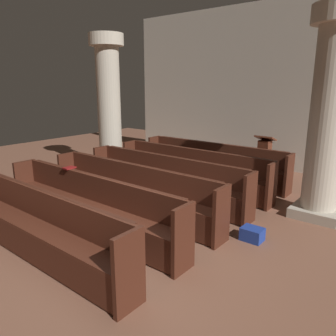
{
  "coord_description": "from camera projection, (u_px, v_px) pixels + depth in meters",
  "views": [
    {
      "loc": [
        3.3,
        -3.02,
        2.38
      ],
      "look_at": [
        -0.64,
        1.9,
        0.75
      ],
      "focal_mm": 35.3,
      "sensor_mm": 36.0,
      "label": 1
    }
  ],
  "objects": [
    {
      "name": "ground_plane",
      "position": [
        122.0,
        249.0,
        4.87
      ],
      "size": [
        19.2,
        19.2,
        0.0
      ],
      "primitive_type": "plane",
      "color": "brown"
    },
    {
      "name": "back_wall",
      "position": [
        283.0,
        88.0,
        8.9
      ],
      "size": [
        10.0,
        0.16,
        4.5
      ],
      "primitive_type": "cube",
      "color": "beige",
      "rests_on": "ground"
    },
    {
      "name": "pew_row_0",
      "position": [
        213.0,
        161.0,
        8.22
      ],
      "size": [
        3.87,
        0.47,
        0.91
      ],
      "color": "#4C2316",
      "rests_on": "ground"
    },
    {
      "name": "pew_row_1",
      "position": [
        191.0,
        168.0,
        7.5
      ],
      "size": [
        3.87,
        0.46,
        0.91
      ],
      "color": "#4C2316",
      "rests_on": "ground"
    },
    {
      "name": "pew_row_2",
      "position": [
        164.0,
        177.0,
        6.78
      ],
      "size": [
        3.87,
        0.46,
        0.91
      ],
      "color": "#4C2316",
      "rests_on": "ground"
    },
    {
      "name": "pew_row_3",
      "position": [
        131.0,
        189.0,
        6.05
      ],
      "size": [
        3.87,
        0.47,
        0.91
      ],
      "color": "#4C2316",
      "rests_on": "ground"
    },
    {
      "name": "pew_row_4",
      "position": [
        89.0,
        203.0,
        5.33
      ],
      "size": [
        3.87,
        0.46,
        0.91
      ],
      "color": "#4C2316",
      "rests_on": "ground"
    },
    {
      "name": "pew_row_5",
      "position": [
        33.0,
        222.0,
        4.6
      ],
      "size": [
        3.87,
        0.46,
        0.91
      ],
      "color": "#4C2316",
      "rests_on": "ground"
    },
    {
      "name": "pillar_aisle_side",
      "position": [
        329.0,
        114.0,
        5.61
      ],
      "size": [
        0.89,
        0.89,
        3.59
      ],
      "color": "#B6AD9A",
      "rests_on": "ground"
    },
    {
      "name": "pillar_far_side",
      "position": [
        109.0,
        103.0,
        8.78
      ],
      "size": [
        0.89,
        0.89,
        3.59
      ],
      "color": "#B6AD9A",
      "rests_on": "ground"
    },
    {
      "name": "lectern",
      "position": [
        264.0,
        159.0,
        8.56
      ],
      "size": [
        0.48,
        0.45,
        1.08
      ],
      "color": "#492215",
      "rests_on": "ground"
    },
    {
      "name": "hymn_book",
      "position": [
        69.0,
        168.0,
        5.81
      ],
      "size": [
        0.15,
        0.2,
        0.02
      ],
      "primitive_type": "cube",
      "color": "maroon",
      "rests_on": "pew_row_4"
    },
    {
      "name": "kneeler_box_blue",
      "position": [
        252.0,
        234.0,
        5.12
      ],
      "size": [
        0.33,
        0.26,
        0.21
      ],
      "primitive_type": "cube",
      "color": "navy",
      "rests_on": "ground"
    }
  ]
}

